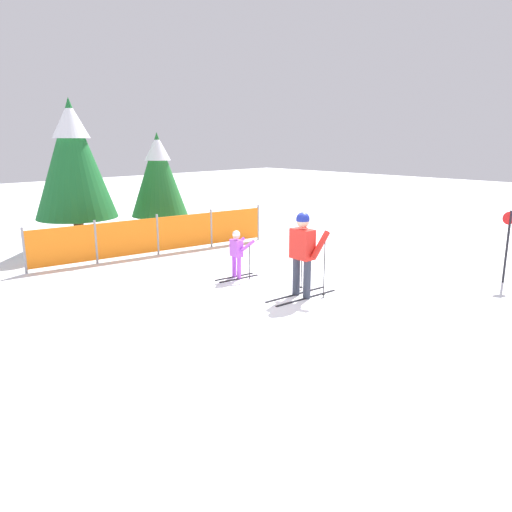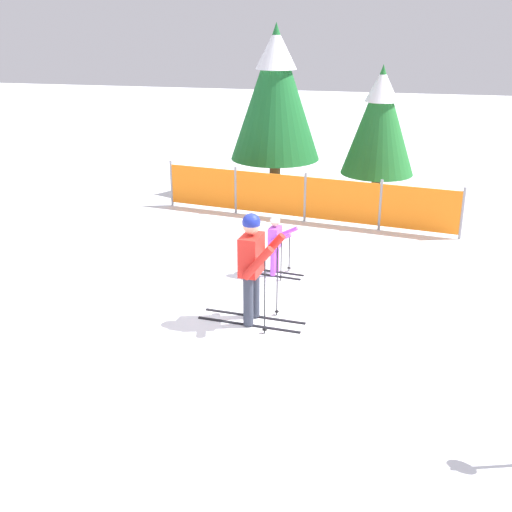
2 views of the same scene
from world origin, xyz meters
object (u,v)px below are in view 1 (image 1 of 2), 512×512
at_px(conifer_near, 158,173).
at_px(safety_fence, 158,235).
at_px(skier_adult, 303,247).
at_px(skier_child, 237,250).
at_px(trail_marker, 508,239).
at_px(conifer_far, 73,157).

bearing_deg(conifer_near, safety_fence, -125.57).
relative_size(skier_adult, conifer_near, 0.52).
bearing_deg(skier_adult, conifer_near, 83.71).
bearing_deg(skier_child, skier_adult, -81.51).
bearing_deg(trail_marker, skier_child, 132.08).
relative_size(skier_child, conifer_near, 0.34).
height_order(skier_child, conifer_near, conifer_near).
relative_size(conifer_far, conifer_near, 1.28).
distance_m(safety_fence, conifer_near, 2.88).
distance_m(skier_adult, safety_fence, 5.11).
distance_m(conifer_far, conifer_near, 2.64).
relative_size(skier_child, safety_fence, 0.16).
bearing_deg(safety_fence, skier_child, -90.51).
xyz_separation_m(skier_adult, trail_marker, (3.88, -2.43, -0.04)).
relative_size(skier_child, conifer_far, 0.26).
bearing_deg(safety_fence, trail_marker, -62.76).
relative_size(conifer_far, trail_marker, 2.62).
bearing_deg(conifer_far, safety_fence, -63.68).
relative_size(skier_adult, conifer_far, 0.41).
xyz_separation_m(skier_child, trail_marker, (3.90, -4.32, 0.33)).
xyz_separation_m(skier_child, safety_fence, (0.03, 3.20, -0.09)).
bearing_deg(skier_child, conifer_near, 82.13).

